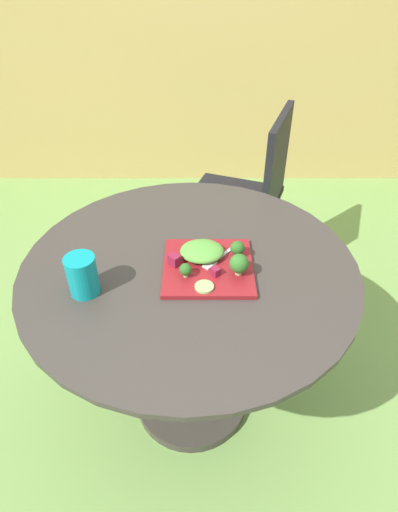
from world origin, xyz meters
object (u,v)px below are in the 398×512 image
(patio_chair, at_px, (252,188))
(salad_plate, at_px, (208,267))
(fork, at_px, (219,258))
(drinking_glass, at_px, (83,277))

(patio_chair, height_order, salad_plate, patio_chair)
(fork, bearing_deg, salad_plate, -135.84)
(patio_chair, relative_size, fork, 7.13)
(patio_chair, relative_size, drinking_glass, 7.59)
(patio_chair, bearing_deg, fork, -103.39)
(salad_plate, relative_size, fork, 2.12)
(fork, bearing_deg, patio_chair, 76.61)
(salad_plate, relative_size, drinking_glass, 2.26)
(salad_plate, bearing_deg, patio_chair, 75.10)
(salad_plate, bearing_deg, drinking_glass, -164.27)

